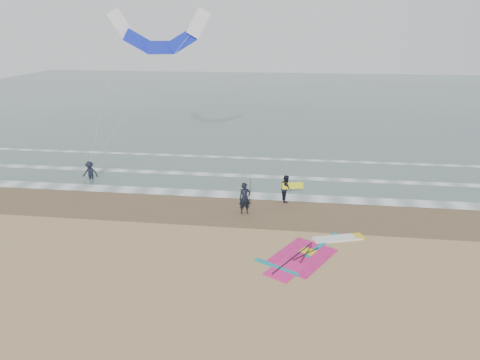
# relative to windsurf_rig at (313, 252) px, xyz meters

# --- Properties ---
(ground) EXTENTS (120.00, 120.00, 0.00)m
(ground) POSITION_rel_windsurf_rig_xyz_m (-3.52, -1.34, -0.03)
(ground) COLOR tan
(ground) RESTS_ON ground
(sea_water) EXTENTS (120.00, 80.00, 0.02)m
(sea_water) POSITION_rel_windsurf_rig_xyz_m (-3.52, 46.66, -0.02)
(sea_water) COLOR #47605E
(sea_water) RESTS_ON ground
(wet_sand_band) EXTENTS (120.00, 5.00, 0.01)m
(wet_sand_band) POSITION_rel_windsurf_rig_xyz_m (-3.52, 4.66, -0.03)
(wet_sand_band) COLOR brown
(wet_sand_band) RESTS_ON ground
(foam_waterline) EXTENTS (120.00, 9.15, 0.02)m
(foam_waterline) POSITION_rel_windsurf_rig_xyz_m (-3.52, 9.10, -0.00)
(foam_waterline) COLOR white
(foam_waterline) RESTS_ON ground
(windsurf_rig) EXTENTS (5.36, 5.08, 0.13)m
(windsurf_rig) POSITION_rel_windsurf_rig_xyz_m (0.00, 0.00, 0.00)
(windsurf_rig) COLOR white
(windsurf_rig) RESTS_ON ground
(person_standing) EXTENTS (0.79, 0.65, 1.86)m
(person_standing) POSITION_rel_windsurf_rig_xyz_m (-3.77, 4.13, 0.89)
(person_standing) COLOR black
(person_standing) RESTS_ON ground
(person_walking) EXTENTS (0.80, 0.94, 1.66)m
(person_walking) POSITION_rel_windsurf_rig_xyz_m (-1.47, 6.34, 0.80)
(person_walking) COLOR black
(person_walking) RESTS_ON ground
(person_wading) EXTENTS (1.12, 0.69, 1.68)m
(person_wading) POSITION_rel_windsurf_rig_xyz_m (-15.26, 8.52, 0.81)
(person_wading) COLOR black
(person_wading) RESTS_ON ground
(held_pole) EXTENTS (0.17, 0.86, 1.82)m
(held_pole) POSITION_rel_windsurf_rig_xyz_m (-3.47, 4.13, 1.33)
(held_pole) COLOR black
(held_pole) RESTS_ON ground
(carried_kiteboard) EXTENTS (1.30, 0.51, 0.39)m
(carried_kiteboard) POSITION_rel_windsurf_rig_xyz_m (-1.07, 6.24, 1.02)
(carried_kiteboard) COLOR yellow
(carried_kiteboard) RESTS_ON ground
(surf_kite) EXTENTS (8.39, 2.80, 10.32)m
(surf_kite) POSITION_rel_windsurf_rig_xyz_m (-10.40, 10.97, 9.59)
(surf_kite) COLOR white
(surf_kite) RESTS_ON ground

